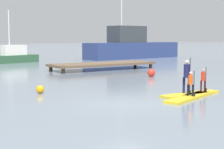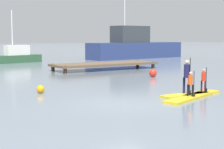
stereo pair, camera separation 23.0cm
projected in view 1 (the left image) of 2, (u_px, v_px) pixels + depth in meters
The scene contains 11 objects.
ground_plane at pixel (126, 103), 15.40m from camera, with size 240.00×240.00×0.00m, color slate.
paddleboard_near at pixel (190, 97), 16.45m from camera, with size 3.63×1.83×0.10m.
paddler_child_solo at pixel (191, 82), 16.38m from camera, with size 0.24×0.37×1.13m.
paddleboard_far at pixel (191, 94), 17.37m from camera, with size 3.42×0.78×0.10m.
paddler_adult at pixel (187, 74), 17.09m from camera, with size 0.28×0.50×1.67m.
paddler_child_front at pixel (203, 79), 17.76m from camera, with size 0.20×0.39×1.18m.
fishing_boat_white_large at pixel (132, 47), 45.82m from camera, with size 13.38×4.20×12.65m.
fishing_boat_green_midground at pixel (14, 56), 38.12m from camera, with size 5.42×2.28×5.36m.
floating_dock at pixel (103, 64), 30.55m from camera, with size 8.91×2.82×0.55m.
mooring_buoy_near at pixel (40, 89), 17.89m from camera, with size 0.39×0.39×0.39m, color orange.
mooring_buoy_mid at pixel (151, 73), 25.10m from camera, with size 0.54×0.54×0.54m, color red.
Camera 1 is at (-8.89, -12.34, 2.75)m, focal length 59.57 mm.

